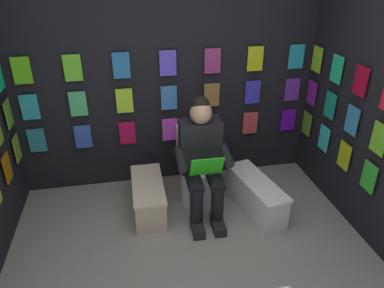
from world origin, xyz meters
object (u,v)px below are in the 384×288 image
(person_reading, at_px, (202,159))
(comic_longbox_far, at_px, (256,195))
(toilet, at_px, (198,171))
(comic_longbox_near, at_px, (148,197))

(person_reading, xyz_separation_m, comic_longbox_far, (-0.54, 0.10, -0.42))
(toilet, distance_m, person_reading, 0.35)
(toilet, relative_size, comic_longbox_near, 1.03)
(toilet, xyz_separation_m, comic_longbox_near, (0.53, 0.14, -0.16))
(comic_longbox_near, bearing_deg, person_reading, 171.10)
(comic_longbox_far, bearing_deg, person_reading, -22.47)
(toilet, height_order, comic_longbox_far, toilet)
(comic_longbox_far, bearing_deg, comic_longbox_near, -21.69)
(comic_longbox_near, xyz_separation_m, comic_longbox_far, (-1.07, 0.19, 0.01))
(person_reading, distance_m, comic_longbox_far, 0.69)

